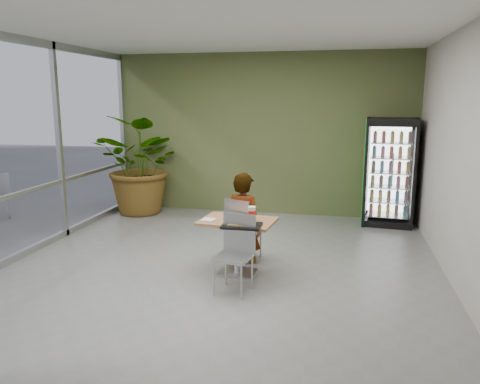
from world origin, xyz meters
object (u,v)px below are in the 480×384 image
(chair_near, at_px, (236,246))
(potted_plant, at_px, (143,165))
(seated_woman, at_px, (244,227))
(soda_cup, at_px, (252,213))
(cafeteria_tray, at_px, (242,226))
(dining_table, at_px, (238,236))
(chair_far, at_px, (241,225))
(beverage_fridge, at_px, (390,172))

(chair_near, distance_m, potted_plant, 4.37)
(seated_woman, distance_m, soda_cup, 0.67)
(soda_cup, distance_m, cafeteria_tray, 0.36)
(chair_near, bearing_deg, potted_plant, 138.21)
(dining_table, distance_m, chair_far, 0.53)
(chair_far, bearing_deg, beverage_fridge, -110.02)
(chair_near, bearing_deg, chair_far, 109.19)
(potted_plant, bearing_deg, soda_cup, -45.92)
(chair_far, height_order, cafeteria_tray, chair_far)
(dining_table, relative_size, chair_near, 1.09)
(chair_far, bearing_deg, potted_plant, -21.73)
(seated_woman, bearing_deg, chair_near, 118.72)
(chair_far, bearing_deg, chair_near, 120.95)
(cafeteria_tray, bearing_deg, chair_far, 103.18)
(cafeteria_tray, bearing_deg, dining_table, 111.08)
(chair_near, relative_size, cafeteria_tray, 1.94)
(seated_woman, distance_m, potted_plant, 3.51)
(soda_cup, bearing_deg, potted_plant, 134.08)
(chair_near, bearing_deg, cafeteria_tray, 90.85)
(cafeteria_tray, bearing_deg, chair_near, -98.99)
(soda_cup, distance_m, potted_plant, 4.01)
(dining_table, relative_size, soda_cup, 5.66)
(cafeteria_tray, bearing_deg, beverage_fridge, 58.66)
(potted_plant, bearing_deg, chair_far, -43.33)
(dining_table, bearing_deg, beverage_fridge, 54.58)
(chair_near, relative_size, potted_plant, 0.47)
(dining_table, height_order, beverage_fridge, beverage_fridge)
(soda_cup, height_order, cafeteria_tray, soda_cup)
(soda_cup, relative_size, cafeteria_tray, 0.37)
(dining_table, distance_m, cafeteria_tray, 0.41)
(chair_far, distance_m, soda_cup, 0.63)
(seated_woman, relative_size, potted_plant, 0.80)
(potted_plant, bearing_deg, chair_near, -51.64)
(cafeteria_tray, bearing_deg, soda_cup, 79.89)
(dining_table, height_order, seated_woman, seated_woman)
(cafeteria_tray, height_order, potted_plant, potted_plant)
(dining_table, bearing_deg, chair_far, 98.18)
(seated_woman, relative_size, soda_cup, 8.83)
(chair_near, relative_size, soda_cup, 5.20)
(soda_cup, xyz_separation_m, potted_plant, (-2.79, 2.88, 0.16))
(chair_far, height_order, chair_near, chair_near)
(chair_far, distance_m, beverage_fridge, 3.42)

